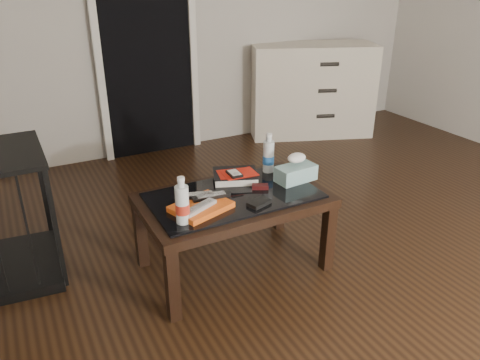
% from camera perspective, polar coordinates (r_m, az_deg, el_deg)
% --- Properties ---
extents(ground, '(5.00, 5.00, 0.00)m').
position_cam_1_polar(ground, '(2.73, 14.94, -11.79)').
color(ground, black).
rests_on(ground, ground).
extents(doorway, '(0.90, 0.08, 2.07)m').
position_cam_1_polar(doorway, '(4.23, -11.44, 16.58)').
color(doorway, black).
rests_on(doorway, ground).
extents(coffee_table, '(1.00, 0.60, 0.46)m').
position_cam_1_polar(coffee_table, '(2.55, -0.79, -3.08)').
color(coffee_table, black).
rests_on(coffee_table, ground).
extents(dresser, '(1.30, 0.89, 0.90)m').
position_cam_1_polar(dresser, '(4.83, 8.65, 10.80)').
color(dresser, beige).
rests_on(dresser, ground).
extents(magazines, '(0.33, 0.29, 0.03)m').
position_cam_1_polar(magazines, '(2.37, -4.77, -3.28)').
color(magazines, '#EA5916').
rests_on(magazines, coffee_table).
extents(remote_silver, '(0.20, 0.13, 0.02)m').
position_cam_1_polar(remote_silver, '(2.32, -4.92, -3.31)').
color(remote_silver, '#A2A1A6').
rests_on(remote_silver, magazines).
extents(remote_black_front, '(0.20, 0.07, 0.02)m').
position_cam_1_polar(remote_black_front, '(2.42, -3.55, -1.95)').
color(remote_black_front, black).
rests_on(remote_black_front, magazines).
extents(remote_black_back, '(0.21, 0.10, 0.02)m').
position_cam_1_polar(remote_black_back, '(2.44, -5.12, -1.83)').
color(remote_black_back, black).
rests_on(remote_black_back, magazines).
extents(textbook, '(0.31, 0.28, 0.05)m').
position_cam_1_polar(textbook, '(2.69, -0.57, 0.48)').
color(textbook, black).
rests_on(textbook, coffee_table).
extents(dvd_mailers, '(0.22, 0.17, 0.01)m').
position_cam_1_polar(dvd_mailers, '(2.66, -0.64, 0.85)').
color(dvd_mailers, red).
rests_on(dvd_mailers, textbook).
extents(ipod, '(0.07, 0.11, 0.02)m').
position_cam_1_polar(ipod, '(2.63, -0.70, 0.80)').
color(ipod, black).
rests_on(ipod, dvd_mailers).
extents(flip_phone, '(0.10, 0.08, 0.02)m').
position_cam_1_polar(flip_phone, '(2.59, 2.47, -0.81)').
color(flip_phone, black).
rests_on(flip_phone, coffee_table).
extents(wallet, '(0.14, 0.10, 0.02)m').
position_cam_1_polar(wallet, '(2.42, 2.36, -2.79)').
color(wallet, black).
rests_on(wallet, coffee_table).
extents(water_bottle_left, '(0.08, 0.08, 0.24)m').
position_cam_1_polar(water_bottle_left, '(2.22, -7.09, -2.46)').
color(water_bottle_left, white).
rests_on(water_bottle_left, coffee_table).
extents(water_bottle_right, '(0.08, 0.08, 0.24)m').
position_cam_1_polar(water_bottle_right, '(2.77, 3.50, 3.33)').
color(water_bottle_right, silver).
rests_on(water_bottle_right, coffee_table).
extents(tissue_box, '(0.24, 0.14, 0.09)m').
position_cam_1_polar(tissue_box, '(2.69, 6.82, 0.83)').
color(tissue_box, '#226D7D').
rests_on(tissue_box, coffee_table).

